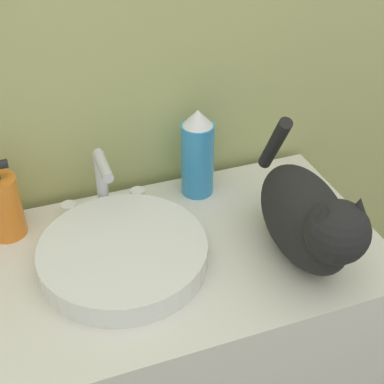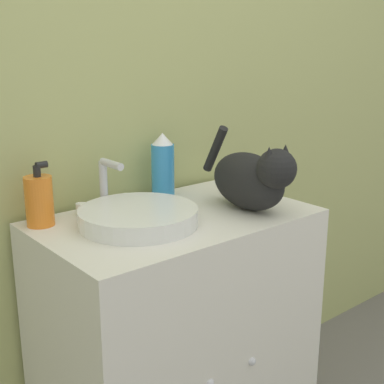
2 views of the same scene
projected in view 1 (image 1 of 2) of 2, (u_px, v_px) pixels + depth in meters
wall_back at (137, 5)px, 1.04m from camera, size 6.00×0.05×2.50m
vanity_cabinet at (187, 377)px, 1.32m from camera, size 0.78×0.49×0.85m
sink_basin at (123, 254)px, 1.02m from camera, size 0.32×0.32×0.05m
faucet at (103, 187)px, 1.12m from camera, size 0.18×0.11×0.16m
cat at (309, 218)px, 0.99m from camera, size 0.15×0.39×0.23m
soap_bottle at (3, 206)px, 1.06m from camera, size 0.07×0.07×0.17m
spray_bottle at (197, 154)px, 1.17m from camera, size 0.07×0.07×0.21m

